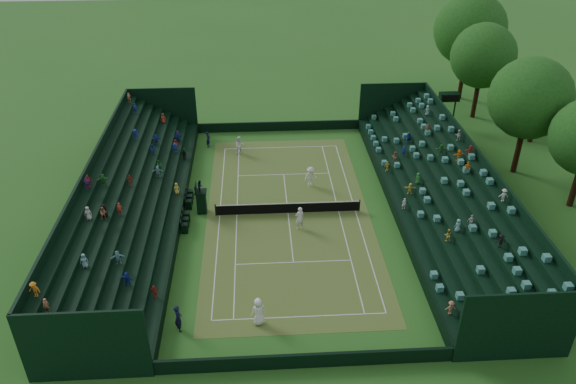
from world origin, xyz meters
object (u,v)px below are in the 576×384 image
object	(u,v)px
umpire_chair	(201,199)
player_near_west	(258,311)
player_near_east	(300,218)
player_far_west	(240,145)
tennis_net	(288,208)
player_far_east	(311,177)

from	to	relation	value
umpire_chair	player_near_west	bearing A→B (deg)	-71.19
player_near_east	player_far_west	world-z (taller)	player_near_east
tennis_net	player_far_east	bearing A→B (deg)	62.56
umpire_chair	player_near_west	world-z (taller)	umpire_chair
player_far_east	player_far_west	bearing A→B (deg)	115.23
player_far_west	player_far_east	size ratio (longest dim) A/B	1.00
player_near_west	player_near_east	size ratio (longest dim) A/B	0.99
player_near_east	player_far_west	xyz separation A→B (m)	(-4.76, 12.95, -0.06)
umpire_chair	player_far_west	bearing A→B (deg)	73.95
umpire_chair	player_far_west	distance (m)	10.60
tennis_net	player_near_east	distance (m)	2.36
tennis_net	umpire_chair	distance (m)	6.99
player_near_east	player_far_east	size ratio (longest dim) A/B	1.06
tennis_net	player_far_east	xyz separation A→B (m)	(2.22, 4.27, 0.39)
tennis_net	umpire_chair	world-z (taller)	umpire_chair
player_near_west	player_near_east	world-z (taller)	player_near_east
tennis_net	player_near_west	world-z (taller)	player_near_west
player_near_west	player_far_east	xyz separation A→B (m)	(4.76, 16.53, -0.05)
player_far_west	player_far_east	xyz separation A→B (m)	(6.21, -6.49, 0.00)
tennis_net	player_near_west	size ratio (longest dim) A/B	6.05
umpire_chair	player_near_east	size ratio (longest dim) A/B	1.52
player_near_west	player_near_east	xyz separation A→B (m)	(3.31, 10.08, 0.01)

